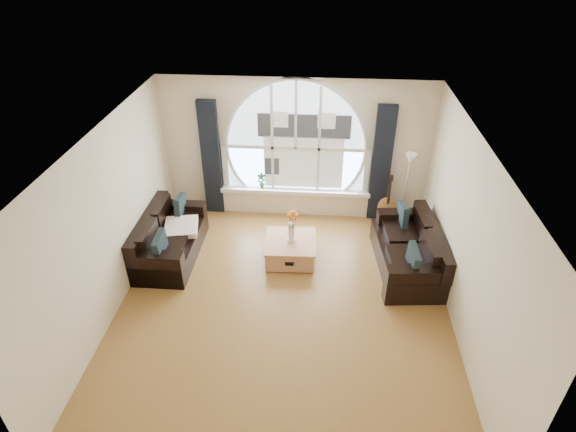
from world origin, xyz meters
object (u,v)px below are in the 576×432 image
object	(u,v)px
sofa_left	(170,236)
coffee_chest	(290,249)
vase_flowers	(291,221)
sofa_right	(408,249)
guitar	(388,197)
floor_lamp	(405,194)
potted_plant	(261,181)

from	to	relation	value
sofa_left	coffee_chest	size ratio (longest dim) A/B	2.07
coffee_chest	vase_flowers	bearing A→B (deg)	35.87
sofa_right	guitar	xyz separation A→B (m)	(-0.20, 1.44, 0.13)
sofa_left	vase_flowers	xyz separation A→B (m)	(2.08, 0.08, 0.37)
floor_lamp	guitar	world-z (taller)	floor_lamp
floor_lamp	coffee_chest	bearing A→B (deg)	-153.25
vase_flowers	potted_plant	distance (m)	1.63
coffee_chest	guitar	distance (m)	2.24
coffee_chest	floor_lamp	xyz separation A→B (m)	(2.00, 1.01, 0.59)
sofa_left	vase_flowers	bearing A→B (deg)	2.19
sofa_left	guitar	world-z (taller)	guitar
sofa_right	vase_flowers	xyz separation A→B (m)	(-1.95, 0.11, 0.37)
sofa_right	floor_lamp	world-z (taller)	floor_lamp
sofa_left	potted_plant	xyz separation A→B (m)	(1.40, 1.55, 0.31)
coffee_chest	floor_lamp	size ratio (longest dim) A/B	0.54
sofa_left	vase_flowers	size ratio (longest dim) A/B	2.54
coffee_chest	guitar	size ratio (longest dim) A/B	0.81
sofa_right	vase_flowers	bearing A→B (deg)	171.13
vase_flowers	guitar	size ratio (longest dim) A/B	0.66
floor_lamp	potted_plant	bearing A→B (deg)	169.98
vase_flowers	floor_lamp	size ratio (longest dim) A/B	0.44
sofa_right	potted_plant	distance (m)	3.10
vase_flowers	floor_lamp	world-z (taller)	floor_lamp
floor_lamp	potted_plant	world-z (taller)	floor_lamp
sofa_right	coffee_chest	size ratio (longest dim) A/B	2.14
sofa_right	floor_lamp	xyz separation A→B (m)	(0.03, 1.11, 0.40)
sofa_right	guitar	bearing A→B (deg)	92.39
vase_flowers	potted_plant	world-z (taller)	vase_flowers
sofa_right	guitar	world-z (taller)	guitar
floor_lamp	sofa_right	bearing A→B (deg)	-91.78
coffee_chest	vase_flowers	size ratio (longest dim) A/B	1.22
coffee_chest	vase_flowers	world-z (taller)	vase_flowers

